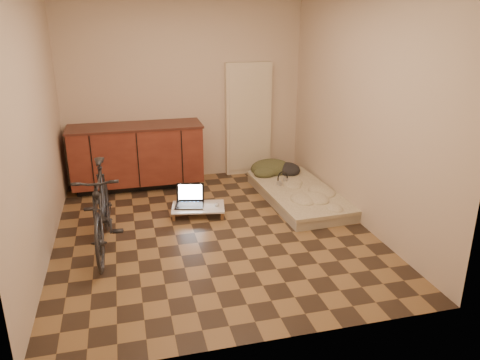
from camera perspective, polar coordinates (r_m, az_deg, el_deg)
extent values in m
cube|color=brown|center=(5.45, -3.29, -6.20)|extent=(3.50, 4.00, 0.00)
cube|color=beige|center=(6.96, -6.78, 10.66)|extent=(3.50, 0.00, 2.60)
cube|color=beige|center=(3.15, 3.39, -0.30)|extent=(3.50, 0.00, 2.60)
cube|color=beige|center=(5.01, -23.74, 5.61)|extent=(0.00, 4.00, 2.60)
cube|color=beige|center=(5.61, 14.43, 8.01)|extent=(0.00, 4.00, 2.60)
cube|color=black|center=(6.96, -12.19, -0.30)|extent=(1.70, 0.48, 0.10)
cube|color=#5A2219|center=(6.79, -12.44, 3.08)|extent=(1.80, 0.60, 0.78)
cube|color=#47211A|center=(6.69, -12.69, 6.40)|extent=(1.84, 0.62, 0.03)
cube|color=beige|center=(7.18, 1.02, 7.40)|extent=(0.70, 0.10, 1.70)
imported|color=black|center=(5.05, -16.59, -2.82)|extent=(0.54, 1.60, 1.02)
cube|color=#A99E87|center=(6.33, 7.15, -1.96)|extent=(0.94, 1.84, 0.11)
cube|color=beige|center=(6.31, 7.18, -1.30)|extent=(0.96, 1.86, 0.04)
cube|color=brown|center=(5.73, -8.07, -4.54)|extent=(0.04, 0.04, 0.09)
cube|color=brown|center=(6.05, -7.86, -3.16)|extent=(0.04, 0.04, 0.09)
cube|color=brown|center=(5.71, -2.18, -4.42)|extent=(0.04, 0.04, 0.09)
cube|color=brown|center=(6.04, -2.30, -3.04)|extent=(0.04, 0.04, 0.09)
cube|color=silver|center=(5.85, -5.12, -3.29)|extent=(0.71, 0.53, 0.02)
cube|color=black|center=(5.87, -6.17, -3.08)|extent=(0.40, 0.32, 0.02)
cube|color=black|center=(5.97, -6.09, -1.46)|extent=(0.35, 0.15, 0.22)
cube|color=white|center=(5.97, -6.09, -1.46)|extent=(0.30, 0.12, 0.18)
ellipsoid|color=silver|center=(5.85, -2.87, -2.98)|extent=(0.08, 0.11, 0.04)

